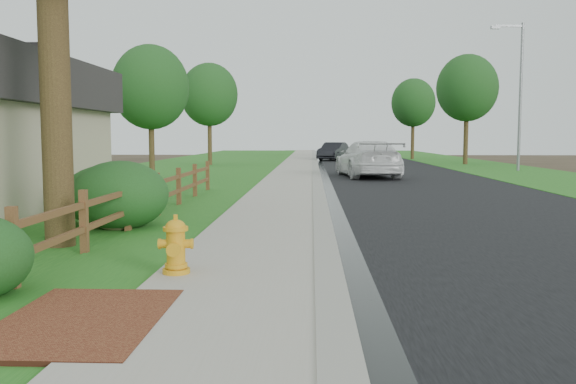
{
  "coord_description": "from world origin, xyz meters",
  "views": [
    {
      "loc": [
        0.15,
        -7.02,
        1.97
      ],
      "look_at": [
        -0.28,
        4.08,
        0.96
      ],
      "focal_mm": 38.0,
      "sensor_mm": 36.0,
      "label": 1
    }
  ],
  "objects_px": {
    "white_suv": "(368,159)",
    "ranch_fence": "(144,197)",
    "dark_car_mid": "(364,153)",
    "fire_hydrant": "(176,246)",
    "streetlight": "(518,88)"
  },
  "relations": [
    {
      "from": "fire_hydrant",
      "to": "streetlight",
      "type": "bearing_deg",
      "value": 63.54
    },
    {
      "from": "ranch_fence",
      "to": "fire_hydrant",
      "type": "bearing_deg",
      "value": -70.16
    },
    {
      "from": "dark_car_mid",
      "to": "streetlight",
      "type": "bearing_deg",
      "value": 126.53
    },
    {
      "from": "white_suv",
      "to": "streetlight",
      "type": "bearing_deg",
      "value": -154.59
    },
    {
      "from": "dark_car_mid",
      "to": "streetlight",
      "type": "relative_size",
      "value": 0.51
    },
    {
      "from": "ranch_fence",
      "to": "streetlight",
      "type": "relative_size",
      "value": 2.02
    },
    {
      "from": "dark_car_mid",
      "to": "ranch_fence",
      "type": "bearing_deg",
      "value": 77.82
    },
    {
      "from": "ranch_fence",
      "to": "fire_hydrant",
      "type": "xyz_separation_m",
      "value": [
        1.9,
        -5.27,
        -0.14
      ]
    },
    {
      "from": "white_suv",
      "to": "ranch_fence",
      "type": "bearing_deg",
      "value": 61.7
    },
    {
      "from": "ranch_fence",
      "to": "streetlight",
      "type": "xyz_separation_m",
      "value": [
        15.44,
        21.94,
        4.12
      ]
    },
    {
      "from": "fire_hydrant",
      "to": "white_suv",
      "type": "relative_size",
      "value": 0.13
    },
    {
      "from": "fire_hydrant",
      "to": "white_suv",
      "type": "height_order",
      "value": "white_suv"
    },
    {
      "from": "dark_car_mid",
      "to": "streetlight",
      "type": "height_order",
      "value": "streetlight"
    },
    {
      "from": "ranch_fence",
      "to": "white_suv",
      "type": "relative_size",
      "value": 2.8
    },
    {
      "from": "dark_car_mid",
      "to": "fire_hydrant",
      "type": "bearing_deg",
      "value": 82.37
    }
  ]
}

